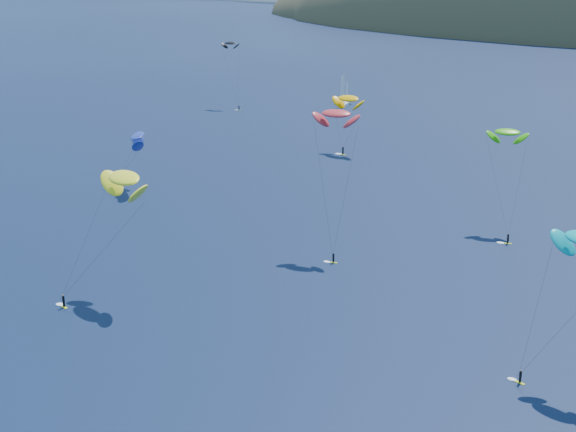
# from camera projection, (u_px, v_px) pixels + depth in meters

# --- Properties ---
(sailboat) EXTENTS (9.52, 8.18, 11.62)m
(sailboat) POSITION_uv_depth(u_px,v_px,m) (344.00, 103.00, 265.10)
(sailboat) COLOR silver
(sailboat) RESTS_ON ground
(kitesurfer_1) EXTENTS (9.92, 7.85, 16.25)m
(kitesurfer_1) POSITION_uv_depth(u_px,v_px,m) (348.00, 98.00, 202.71)
(kitesurfer_1) COLOR #C3D017
(kitesurfer_1) RESTS_ON ground
(kitesurfer_2) EXTENTS (11.60, 14.33, 20.83)m
(kitesurfer_2) POSITION_uv_depth(u_px,v_px,m) (124.00, 178.00, 117.47)
(kitesurfer_2) COLOR #C3D017
(kitesurfer_2) RESTS_ON ground
(kitesurfer_3) EXTENTS (8.83, 12.54, 19.85)m
(kitesurfer_3) POSITION_uv_depth(u_px,v_px,m) (508.00, 132.00, 146.56)
(kitesurfer_3) COLOR #C3D017
(kitesurfer_3) RESTS_ON ground
(kitesurfer_9) EXTENTS (8.73, 10.64, 25.66)m
(kitesurfer_9) POSITION_uv_depth(u_px,v_px,m) (336.00, 114.00, 134.37)
(kitesurfer_9) COLOR #C3D017
(kitesurfer_9) RESTS_ON ground
(kitesurfer_10) EXTENTS (9.46, 11.95, 14.29)m
(kitesurfer_10) POSITION_uv_depth(u_px,v_px,m) (138.00, 136.00, 171.33)
(kitesurfer_10) COLOR #C3D017
(kitesurfer_10) RESTS_ON ground
(kitesurfer_12) EXTENTS (10.67, 8.23, 22.06)m
(kitesurfer_12) POSITION_uv_depth(u_px,v_px,m) (230.00, 43.00, 260.26)
(kitesurfer_12) COLOR #C3D017
(kitesurfer_12) RESTS_ON ground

